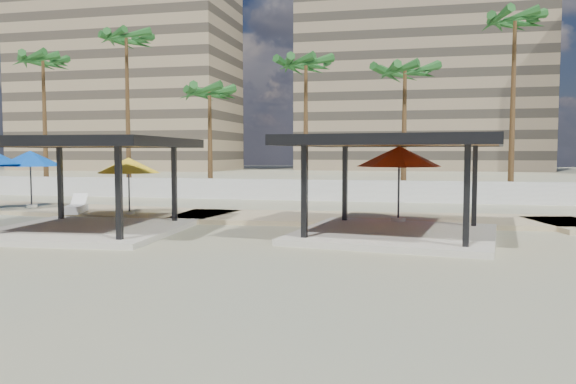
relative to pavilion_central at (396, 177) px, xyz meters
name	(u,v)px	position (x,y,z in m)	size (l,w,h in m)	color
ground	(281,248)	(-3.10, -2.99, -1.95)	(200.00, 200.00, 0.00)	tan
promenade	(372,218)	(-1.10, 4.67, -1.89)	(44.45, 7.97, 0.24)	#C6B284
boundary_wall	(348,191)	(-3.10, 13.01, -1.35)	(56.00, 0.30, 1.20)	silver
building_west	(127,75)	(-45.10, 65.01, 13.32)	(34.00, 16.00, 32.40)	#937F60
building_mid	(420,81)	(0.90, 75.01, 12.32)	(38.00, 16.00, 30.40)	#847259
pavilion_central	(396,177)	(0.00, 0.00, 0.00)	(7.25, 7.25, 3.26)	beige
pavilion_west	(85,177)	(-10.30, -1.45, -0.02)	(6.81, 6.81, 3.23)	beige
umbrella_b	(129,166)	(-11.02, 2.81, 0.26)	(3.17, 3.17, 2.35)	beige
umbrella_c	(399,157)	(0.01, 2.81, 0.64)	(3.67, 3.67, 2.80)	beige
umbrella_f	(30,159)	(-16.96, 4.45, 0.51)	(3.96, 3.96, 2.65)	beige
lounger_a	(76,208)	(-13.56, 2.85, -1.58)	(1.31, 2.10, 0.76)	white
palm_a	(43,66)	(-24.10, 15.31, 6.66)	(3.00, 3.00, 9.80)	brown
palm_b	(126,45)	(-18.10, 15.71, 7.87)	(3.00, 3.00, 11.10)	brown
palm_c	(210,96)	(-12.10, 15.11, 4.33)	(3.00, 3.00, 7.34)	brown
palm_d	(306,69)	(-6.10, 15.91, 5.94)	(3.00, 3.00, 9.03)	brown
palm_e	(405,76)	(-0.10, 15.41, 5.28)	(3.00, 3.00, 8.34)	brown
palm_f	(515,28)	(5.90, 15.61, 7.78)	(3.00, 3.00, 11.00)	brown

